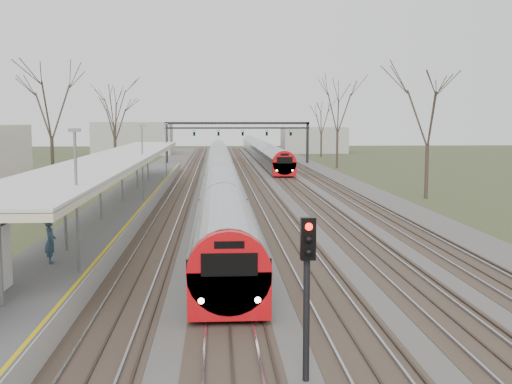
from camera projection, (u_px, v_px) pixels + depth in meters
track_bed at (248, 184)px, 63.71m from camera, size 24.00×160.00×0.22m
platform at (130, 202)px, 45.73m from camera, size 3.50×69.00×1.00m
canopy at (119, 158)px, 40.87m from camera, size 4.10×50.00×3.11m
signal_gantry at (238, 130)px, 92.91m from camera, size 21.00×0.59×6.08m
tree_west_far at (50, 100)px, 54.81m from camera, size 5.50×5.50×11.33m
tree_east_far at (428, 108)px, 50.86m from camera, size 5.00×5.00×10.30m
train_near at (220, 169)px, 63.73m from camera, size 2.62×90.21×3.05m
train_far at (261, 150)px, 106.10m from camera, size 2.62×75.21×3.05m
passenger at (50, 241)px, 23.80m from camera, size 0.59×0.73×1.72m
signal_post at (307, 275)px, 15.07m from camera, size 0.35×0.45×4.10m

